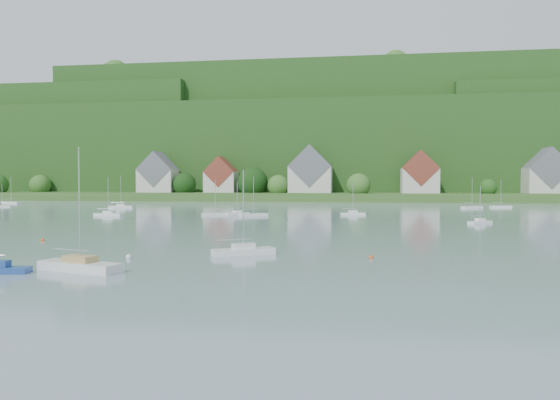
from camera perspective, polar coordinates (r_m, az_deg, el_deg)
name	(u,v)px	position (r m, az deg, el deg)	size (l,w,h in m)	color
far_shore_strip	(301,196)	(212.64, 2.24, 0.46)	(600.00, 60.00, 3.00)	#2B521E
forested_ridge	(315,152)	(281.27, 3.80, 5.17)	(620.00, 181.22, 69.89)	#194315
village_building_0	(158,176)	(212.95, -13.04, 2.57)	(14.00, 10.40, 16.00)	beige
village_building_1	(221,178)	(207.12, -6.37, 2.42)	(12.00, 9.36, 14.00)	beige
village_building_2	(310,173)	(200.17, 3.31, 2.88)	(16.00, 11.44, 18.00)	beige
village_building_3	(420,175)	(198.70, 14.84, 2.58)	(13.00, 10.40, 15.50)	beige
village_building_4	(547,175)	(212.46, 26.87, 2.43)	(15.00, 10.40, 16.50)	beige
near_sailboat_2	(80,265)	(44.34, -20.77, -6.57)	(7.43, 3.99, 9.66)	white
near_sailboat_3	(243,250)	(50.81, -3.96, -5.43)	(6.02, 4.54, 8.12)	white
mooring_buoy_1	(129,258)	(50.21, -16.02, -6.09)	(0.50, 0.50, 0.50)	white
mooring_buoy_2	(371,258)	(49.05, 9.80, -6.23)	(0.39, 0.39, 0.39)	#F45819
mooring_buoy_3	(43,241)	(68.40, -24.24, -4.06)	(0.43, 0.43, 0.43)	#F45819
far_sailboat_cluster	(294,209)	(129.95, 1.54, -0.97)	(194.42, 68.61, 8.71)	white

